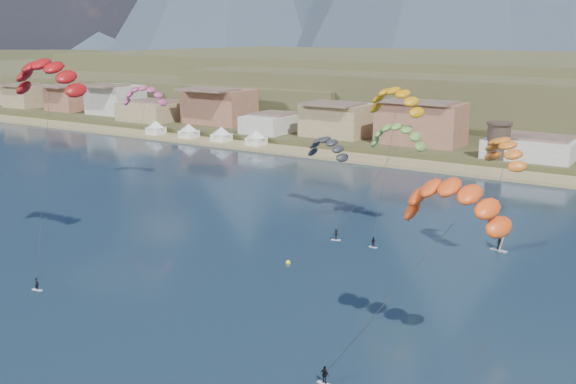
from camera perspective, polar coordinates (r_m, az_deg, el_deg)
The scene contains 14 objects.
ground at distance 71.24m, azimuth -14.47°, elevation -12.99°, with size 2400.00×2400.00×0.00m, color black.
beach at distance 159.00m, azimuth 14.62°, elevation 1.83°, with size 2200.00×12.00×0.90m.
town at distance 187.88m, azimuth 4.65°, elevation 6.36°, with size 400.00×24.00×12.00m.
watchtower at distance 164.08m, azimuth 17.29°, elevation 4.18°, with size 5.82×5.82×8.60m.
beach_tents at distance 195.46m, azimuth -7.08°, elevation 5.31°, with size 43.40×6.40×5.00m.
kitesurfer_red at distance 96.82m, azimuth -19.56°, elevation 9.54°, with size 14.48×13.76×29.46m.
kitesurfer_yellow at distance 106.33m, azimuth 9.09°, elevation 7.89°, with size 10.66×13.64×24.12m.
kitesurfer_orange at distance 64.34m, azimuth 13.82°, elevation -0.26°, with size 13.87×14.28×20.92m.
kitesurfer_green at distance 105.95m, azimuth 9.18°, elevation 4.94°, with size 10.90×11.51×19.15m.
distant_kite_pink at distance 141.47m, azimuth -11.99°, elevation 8.23°, with size 10.09×7.53×21.82m.
distant_kite_dark at distance 118.21m, azimuth 3.33°, elevation 4.04°, with size 9.42×6.79×15.17m.
distant_kite_orange at distance 94.09m, azimuth 17.84°, elevation 3.62°, with size 8.40×8.93×19.08m.
windsurfer at distance 102.94m, azimuth 17.46°, elevation -4.01°, with size 2.55×2.82×4.37m.
buoy at distance 93.46m, azimuth 0.02°, elevation -5.96°, with size 0.67×0.67×0.67m.
Camera 1 is at (47.96, -42.38, 31.29)m, focal length 42.24 mm.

